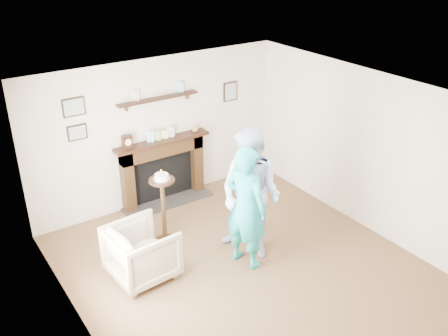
% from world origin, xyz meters
% --- Properties ---
extents(ground, '(5.00, 5.00, 0.00)m').
position_xyz_m(ground, '(0.00, 0.00, 0.00)').
color(ground, brown).
rests_on(ground, ground).
extents(room_shell, '(4.54, 5.02, 2.52)m').
position_xyz_m(room_shell, '(-0.00, 0.69, 1.62)').
color(room_shell, beige).
rests_on(room_shell, ground).
extents(armchair, '(0.90, 0.87, 0.76)m').
position_xyz_m(armchair, '(-1.24, 0.70, 0.00)').
color(armchair, gray).
rests_on(armchair, ground).
extents(man, '(1.01, 1.13, 1.92)m').
position_xyz_m(man, '(0.30, 0.33, 0.00)').
color(man, silver).
rests_on(man, ground).
extents(woman, '(0.60, 0.75, 1.80)m').
position_xyz_m(woman, '(0.10, 0.16, 0.00)').
color(woman, '#21BFBC').
rests_on(woman, ground).
extents(pedestal_table, '(0.38, 0.38, 1.21)m').
position_xyz_m(pedestal_table, '(-0.59, 1.27, 0.74)').
color(pedestal_table, black).
rests_on(pedestal_table, ground).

